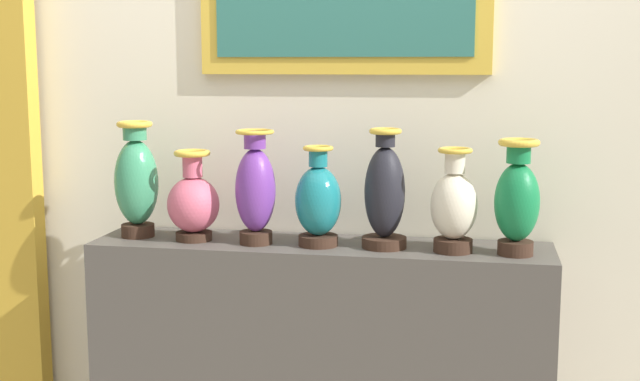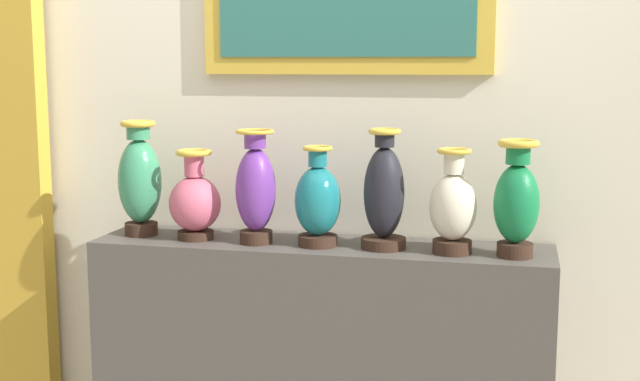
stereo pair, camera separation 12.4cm
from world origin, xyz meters
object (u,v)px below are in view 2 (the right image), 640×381
Objects in this scene: vase_emerald at (516,201)px; vase_jade at (140,180)px; vase_violet at (256,189)px; vase_onyx at (384,195)px; vase_teal at (317,202)px; vase_rose at (195,201)px; vase_ivory at (453,208)px.

vase_jade is at bearing 178.25° from vase_emerald.
vase_violet is 0.98× the size of vase_onyx.
vase_violet reaches higher than vase_teal.
vase_rose is at bearing 176.05° from vase_violet.
vase_jade is 0.87m from vase_onyx.
vase_teal is 0.90× the size of vase_emerald.
vase_emerald is (1.08, -0.02, 0.04)m from vase_rose.
vase_onyx is 1.17× the size of vase_ivory.
vase_violet is at bearing -177.28° from vase_teal.
vase_emerald is at bearing -0.28° from vase_violet.
vase_onyx is (0.43, 0.02, -0.01)m from vase_violet.
vase_ivory reaches higher than vase_teal.
vase_jade is 0.22m from vase_rose.
vase_violet is at bearing -3.95° from vase_rose.
vase_onyx is at bearing -0.89° from vase_jade.
vase_rose is 1.08m from vase_emerald.
vase_rose is at bearing 178.95° from vase_emerald.
vase_rose is 0.93× the size of vase_teal.
vase_violet is 0.43m from vase_onyx.
vase_jade is 0.44m from vase_violet.
vase_emerald is at bearing -3.54° from vase_onyx.
vase_violet is 0.85m from vase_emerald.
vase_onyx reaches higher than vase_violet.
vase_onyx is 0.42m from vase_emerald.
vase_teal is at bearing 2.72° from vase_violet.
vase_rose is 0.81× the size of vase_violet.
vase_ivory is at bearing 178.49° from vase_emerald.
vase_violet is (0.44, -0.04, -0.01)m from vase_jade.
vase_jade reaches higher than vase_teal.
vase_onyx is (0.87, -0.01, -0.02)m from vase_jade.
vase_emerald is (0.20, -0.01, 0.03)m from vase_ivory.
vase_jade is 1.03× the size of vase_onyx.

